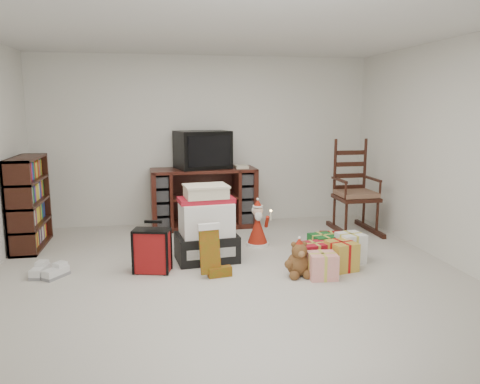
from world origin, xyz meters
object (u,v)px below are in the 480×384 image
gift_cluster (330,252)px  crt_television (203,150)px  bookshelf (29,204)px  red_suitcase (152,251)px  rocking_chair (354,199)px  mrs_claus_figurine (187,238)px  tv_stand (204,198)px  teddy_bear (298,261)px  santa_figurine (258,228)px  sneaker_pair (48,272)px  gift_pile (206,228)px

gift_cluster → crt_television: size_ratio=1.27×
crt_television → bookshelf: bearing=-179.1°
red_suitcase → rocking_chair: bearing=38.2°
rocking_chair → crt_television: (-2.09, 0.64, 0.68)m
mrs_claus_figurine → gift_cluster: mrs_claus_figurine is taller
crt_television → tv_stand: bearing=-98.3°
tv_stand → gift_cluster: bearing=-59.3°
rocking_chair → gift_cluster: rocking_chair is taller
mrs_claus_figurine → red_suitcase: bearing=-127.8°
rocking_chair → teddy_bear: rocking_chair is taller
rocking_chair → red_suitcase: 3.10m
tv_stand → santa_figurine: tv_stand is taller
tv_stand → mrs_claus_figurine: (-0.34, -1.32, -0.23)m
red_suitcase → mrs_claus_figurine: bearing=66.5°
teddy_bear → crt_television: bearing=108.8°
red_suitcase → sneaker_pair: 1.10m
rocking_chair → gift_cluster: bearing=-123.5°
gift_cluster → tv_stand: bearing=122.9°
rocking_chair → teddy_bear: (-1.32, -1.63, -0.30)m
bookshelf → sneaker_pair: bookshelf is taller
crt_television → rocking_chair: bearing=-32.3°
tv_stand → gift_pile: (-0.13, -1.54, -0.06)m
rocking_chair → gift_cluster: (-0.85, -1.32, -0.33)m
gift_pile → crt_television: size_ratio=1.01×
gift_pile → mrs_claus_figurine: (-0.21, 0.22, -0.17)m
rocking_chair → mrs_claus_figurine: size_ratio=2.47×
bookshelf → mrs_claus_figurine: bearing=-20.0°
santa_figurine → mrs_claus_figurine: (-0.92, -0.25, -0.02)m
red_suitcase → teddy_bear: (1.51, -0.38, -0.08)m
crt_television → red_suitcase: bearing=-126.9°
mrs_claus_figurine → sneaker_pair: mrs_claus_figurine is taller
tv_stand → sneaker_pair: tv_stand is taller
teddy_bear → sneaker_pair: (-2.59, 0.44, -0.11)m
bookshelf → red_suitcase: bookshelf is taller
bookshelf → sneaker_pair: (0.43, -1.16, -0.50)m
tv_stand → mrs_claus_figurine: 1.38m
mrs_claus_figurine → sneaker_pair: size_ratio=1.34×
rocking_chair → gift_pile: size_ratio=1.57×
crt_television → mrs_claus_figurine: bearing=-119.2°
santa_figurine → sneaker_pair: bearing=-163.5°
tv_stand → rocking_chair: bearing=-18.1°
tv_stand → bookshelf: bearing=-166.8°
red_suitcase → santa_figurine: (1.32, 0.78, -0.01)m
bookshelf → tv_stand: bearing=15.3°
bookshelf → red_suitcase: size_ratio=2.06×
rocking_chair → crt_television: crt_television is taller
bookshelf → santa_figurine: 2.89m
gift_pile → teddy_bear: (0.89, -0.68, -0.22)m
rocking_chair → santa_figurine: 1.60m
gift_pile → red_suitcase: (-0.62, -0.31, -0.14)m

